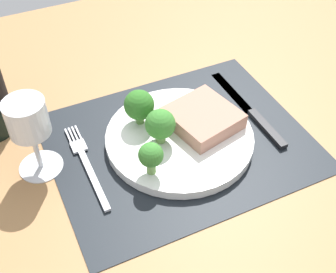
% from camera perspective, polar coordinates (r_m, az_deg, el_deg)
% --- Properties ---
extents(ground_plane, '(1.40, 1.10, 0.03)m').
position_cam_1_polar(ground_plane, '(0.76, 1.44, -1.59)').
color(ground_plane, '#996D42').
extents(placemat, '(0.42, 0.34, 0.00)m').
position_cam_1_polar(placemat, '(0.74, 1.46, -0.71)').
color(placemat, black).
rests_on(placemat, ground_plane).
extents(plate, '(0.25, 0.25, 0.02)m').
position_cam_1_polar(plate, '(0.74, 1.47, -0.19)').
color(plate, white).
rests_on(plate, placemat).
extents(steak, '(0.12, 0.13, 0.03)m').
position_cam_1_polar(steak, '(0.74, 4.49, 2.43)').
color(steak, tan).
rests_on(steak, plate).
extents(broccoli_near_fork, '(0.04, 0.04, 0.06)m').
position_cam_1_polar(broccoli_near_fork, '(0.65, -2.22, -2.49)').
color(broccoli_near_fork, '#6B994C').
rests_on(broccoli_near_fork, plate).
extents(broccoli_center, '(0.05, 0.05, 0.06)m').
position_cam_1_polar(broccoli_center, '(0.73, -3.73, 4.03)').
color(broccoli_center, '#5B8942').
rests_on(broccoli_center, plate).
extents(broccoli_front_edge, '(0.05, 0.05, 0.06)m').
position_cam_1_polar(broccoli_front_edge, '(0.70, -0.97, 1.50)').
color(broccoli_front_edge, '#6B994C').
rests_on(broccoli_front_edge, plate).
extents(fork, '(0.02, 0.19, 0.01)m').
position_cam_1_polar(fork, '(0.72, -10.38, -3.52)').
color(fork, silver).
rests_on(fork, placemat).
extents(knife, '(0.02, 0.23, 0.01)m').
position_cam_1_polar(knife, '(0.80, 10.84, 2.97)').
color(knife, black).
rests_on(knife, placemat).
extents(wine_glass, '(0.07, 0.07, 0.13)m').
position_cam_1_polar(wine_glass, '(0.67, -17.47, 1.58)').
color(wine_glass, silver).
rests_on(wine_glass, ground_plane).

